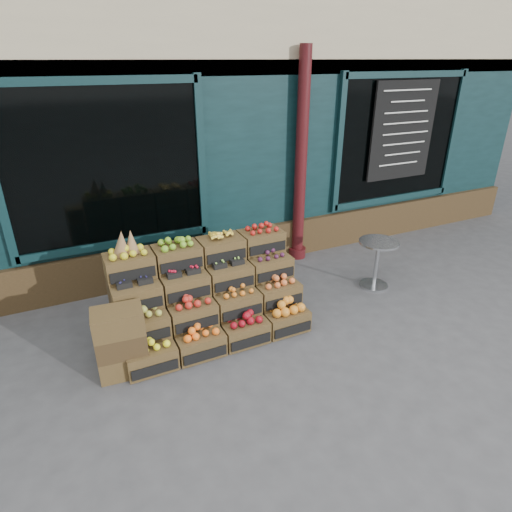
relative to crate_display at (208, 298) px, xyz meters
name	(u,v)px	position (x,y,z in m)	size (l,w,h in m)	color
ground	(297,341)	(0.83, -0.72, -0.42)	(60.00, 60.00, 0.00)	#424245
shop_facade	(167,94)	(0.83, 4.39, 1.98)	(12.00, 6.24, 4.80)	black
crate_display	(208,298)	(0.00, 0.00, 0.00)	(2.17, 1.06, 1.35)	#4E3B1E
spare_crates	(121,342)	(-1.08, -0.39, -0.04)	(0.53, 0.39, 0.75)	#4E3B1E
bistro_table	(377,259)	(2.52, -0.03, 0.02)	(0.56, 0.56, 0.70)	silver
shopkeeper	(139,207)	(-0.33, 2.04, 0.57)	(0.72, 0.47, 1.97)	#1A5C28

